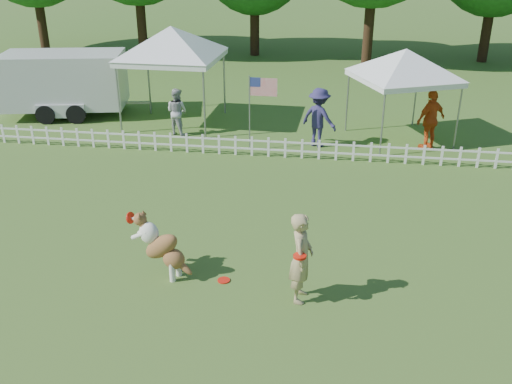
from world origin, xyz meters
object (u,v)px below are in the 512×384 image
Objects in this scene: handler at (301,258)px; cargo_trailer at (65,84)px; flag_pole at (250,114)px; spectator_b at (319,118)px; frisbee_on_turf at (224,280)px; spectator_a at (177,112)px; spectator_c at (431,120)px; canopy_tent_right at (402,96)px; dog at (162,247)px; canopy_tent_left at (174,77)px.

cargo_trailer reaches higher than handler.
flag_pole reaches higher than spectator_b.
handler is 13.94m from cargo_trailer.
spectator_a is at bearing 111.04° from frisbee_on_turf.
spectator_c is (3.38, 0.27, 0.00)m from spectator_b.
handler is at bearing 30.52° from spectator_c.
frisbee_on_turf is 0.13× the size of spectator_c.
cargo_trailer is at bearing 160.19° from flag_pole.
cargo_trailer reaches higher than spectator_b.
canopy_tent_right is at bearing -127.23° from spectator_b.
spectator_c is at bearing 59.85° from frisbee_on_turf.
canopy_tent_right is 0.54× the size of cargo_trailer.
cargo_trailer is (-11.76, 1.02, -0.27)m from canopy_tent_right.
handler is at bearing 8.52° from dog.
cargo_trailer reaches higher than frisbee_on_turf.
cargo_trailer is 4.85m from spectator_a.
spectator_c is (8.04, -0.20, 0.15)m from spectator_a.
handler is at bearing -61.40° from canopy_tent_left.
dog is 0.55× the size of flag_pole.
flag_pole reaches higher than handler.
spectator_a reaches higher than dog.
cargo_trailer is 2.27× the size of flag_pole.
dog is 5.26× the size of frisbee_on_turf.
canopy_tent_left is 1.76× the size of spectator_c.
spectator_b is at bearing -33.87° from spectator_c.
spectator_b reaches higher than handler.
flag_pole is at bearing -32.63° from cargo_trailer.
cargo_trailer is 7.67m from flag_pole.
flag_pole is (-2.14, 7.65, 0.29)m from handler.
spectator_c reaches higher than dog.
canopy_tent_left reaches higher than spectator_b.
spectator_b is at bearing 80.00° from frisbee_on_turf.
cargo_trailer is at bearing 44.89° from handler.
dog is 0.69× the size of spectator_b.
spectator_a is 0.84× the size of spectator_b.
canopy_tent_left reaches higher than handler.
dog is 0.45× the size of canopy_tent_right.
spectator_c is (8.46, -1.44, -0.70)m from canopy_tent_left.
handler is 0.93× the size of spectator_c.
dog reaches higher than frisbee_on_turf.
spectator_c is at bearing -64.83° from canopy_tent_right.
flag_pole is at bearing 176.40° from canopy_tent_right.
handler is 10.00m from spectator_a.
cargo_trailer reaches higher than dog.
canopy_tent_left is at bearing 142.43° from flag_pole.
canopy_tent_right is at bearing 77.10° from dog.
handler reaches higher than spectator_a.
spectator_c is at bearing -144.53° from spectator_b.
cargo_trailer is at bearing 151.16° from canopy_tent_right.
dog is 10.34m from canopy_tent_right.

